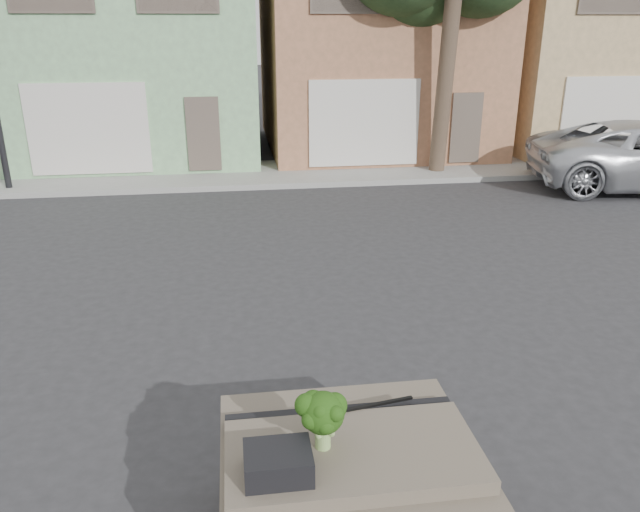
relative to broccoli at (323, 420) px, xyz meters
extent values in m
plane|color=#303033|center=(0.22, 3.09, -1.36)|extent=(120.00, 120.00, 0.00)
cube|color=gray|center=(0.22, 13.59, -1.28)|extent=(40.00, 3.00, 0.15)
cube|color=#88BA85|center=(-3.28, 17.59, 2.42)|extent=(7.20, 8.20, 7.55)
cube|color=#A46D4C|center=(4.22, 17.59, 2.42)|extent=(7.20, 8.20, 7.55)
cube|color=tan|center=(11.72, 17.59, 2.42)|extent=(7.20, 8.20, 7.55)
cube|color=#21371B|center=(5.22, 12.89, 2.89)|extent=(4.40, 4.00, 8.50)
cube|color=#645A4B|center=(0.22, 0.09, -0.80)|extent=(2.00, 1.80, 1.12)
cube|color=black|center=(-0.36, -0.26, -0.14)|extent=(0.48, 0.38, 0.20)
cube|color=black|center=(0.50, 0.47, -0.23)|extent=(0.69, 0.15, 0.02)
cube|color=#1A390D|center=(0.00, 0.00, 0.00)|extent=(0.45, 0.45, 0.48)
camera|label=1|loc=(-0.57, -3.86, 2.78)|focal=35.00mm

